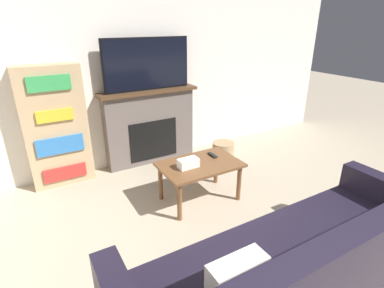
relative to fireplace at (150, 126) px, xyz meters
The scene contains 9 objects.
wall_back 0.83m from the fireplace, 79.21° to the left, with size 6.73×0.06×2.70m.
fireplace is the anchor object (origin of this frame).
tv 0.86m from the fireplace, 90.00° to the right, with size 1.19×0.03×0.68m.
couch 2.78m from the fireplace, 91.45° to the right, with size 2.56×0.87×0.84m.
coffee_table 1.26m from the fireplace, 86.98° to the right, with size 0.89×0.58×0.46m.
tissue_box 1.27m from the fireplace, 94.17° to the right, with size 0.22×0.12×0.10m.
remote_control 1.20m from the fireplace, 75.69° to the right, with size 0.04×0.15×0.02m.
bookshelf 1.23m from the fireplace, behind, with size 0.72×0.29×1.48m.
storage_basket 1.15m from the fireplace, 25.34° to the right, with size 0.33×0.33×0.24m.
Camera 1 is at (-1.53, -0.25, 1.93)m, focal length 28.00 mm.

